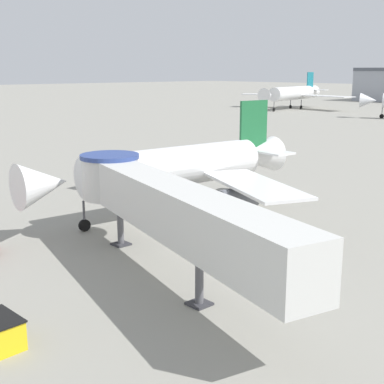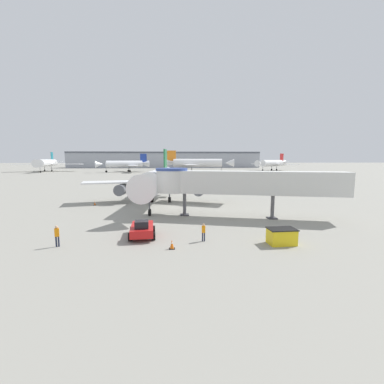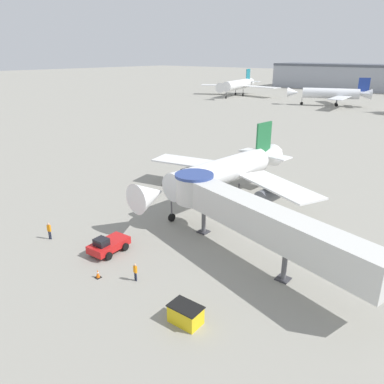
# 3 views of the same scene
# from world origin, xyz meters

# --- Properties ---
(ground_plane) EXTENTS (800.00, 800.00, 0.00)m
(ground_plane) POSITION_xyz_m (0.00, 0.00, 0.00)
(ground_plane) COLOR gray
(main_airplane) EXTENTS (26.23, 25.06, 9.11)m
(main_airplane) POSITION_xyz_m (-0.29, 3.58, 3.87)
(main_airplane) COLOR white
(main_airplane) RESTS_ON ground_plane
(jet_bridge) EXTENTS (22.90, 8.34, 6.10)m
(jet_bridge) POSITION_xyz_m (9.69, -6.61, 4.42)
(jet_bridge) COLOR silver
(jet_bridge) RESTS_ON ground_plane
(pushback_tug_red) EXTENTS (2.64, 4.08, 1.76)m
(pushback_tug_red) POSITION_xyz_m (-0.82, -14.31, 0.79)
(pushback_tug_red) COLOR red
(pushback_tug_red) RESTS_ON ground_plane
(service_container_yellow) EXTENTS (2.44, 1.68, 1.39)m
(service_container_yellow) POSITION_xyz_m (11.41, -17.07, 0.70)
(service_container_yellow) COLOR yellow
(service_container_yellow) RESTS_ON ground_plane
(traffic_cone_near_nose) EXTENTS (0.37, 0.37, 0.62)m
(traffic_cone_near_nose) POSITION_xyz_m (-0.65, -13.36, 0.30)
(traffic_cone_near_nose) COLOR black
(traffic_cone_near_nose) RESTS_ON ground_plane
(traffic_cone_port_wing) EXTENTS (0.39, 0.39, 0.65)m
(traffic_cone_port_wing) POSITION_xyz_m (-10.44, 3.02, 0.31)
(traffic_cone_port_wing) COLOR black
(traffic_cone_port_wing) RESTS_ON ground_plane
(traffic_cone_apron_front) EXTENTS (0.48, 0.48, 0.79)m
(traffic_cone_apron_front) POSITION_xyz_m (2.00, -17.64, 0.38)
(traffic_cone_apron_front) COLOR black
(traffic_cone_apron_front) RESTS_ON ground_plane
(ground_crew_marshaller) EXTENTS (0.40, 0.31, 1.82)m
(ground_crew_marshaller) POSITION_xyz_m (-7.57, -16.49, 1.05)
(ground_crew_marshaller) COLOR #1E2338
(ground_crew_marshaller) RESTS_ON ground_plane
(ground_crew_wing_walker) EXTENTS (0.32, 0.21, 1.63)m
(ground_crew_wing_walker) POSITION_xyz_m (4.79, -15.86, 0.94)
(ground_crew_wing_walker) COLOR #1E2338
(ground_crew_wing_walker) RESTS_ON ground_plane
(background_jet_teal_tail) EXTENTS (36.82, 33.62, 11.10)m
(background_jet_teal_tail) POSITION_xyz_m (-68.80, 109.79, 4.85)
(background_jet_teal_tail) COLOR white
(background_jet_teal_tail) RESTS_ON ground_plane
(background_jet_blue_tail) EXTENTS (27.66, 28.42, 9.95)m
(background_jet_blue_tail) POSITION_xyz_m (-24.56, 103.97, 4.38)
(background_jet_blue_tail) COLOR silver
(background_jet_blue_tail) RESTS_ON ground_plane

